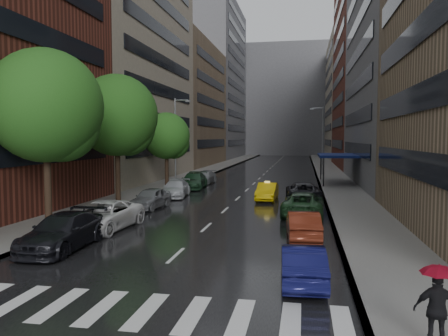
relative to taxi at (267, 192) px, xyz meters
The scene contains 18 objects.
ground 21.50m from the taxi, 96.71° to the right, with size 220.00×220.00×0.00m, color gray.
road 28.78m from the taxi, 95.01° to the left, with size 14.00×140.00×0.01m, color black.
sidewalk_left 30.89m from the taxi, 111.88° to the left, with size 4.00×140.00×0.15m, color gray.
sidewalk_right 29.39m from the taxi, 77.24° to the left, with size 4.00×140.00×0.15m, color gray.
crosswalk 23.47m from the taxi, 95.65° to the right, with size 13.15×2.80×0.01m.
buildings_left 44.07m from the taxi, 115.06° to the left, with size 8.00×108.00×38.00m.
buildings_right 40.14m from the taxi, 70.55° to the left, with size 8.05×109.10×36.00m.
building_far 97.89m from the taxi, 91.49° to the left, with size 40.00×14.00×32.00m, color slate.
tree_near 18.34m from the taxi, 129.98° to the right, with size 6.25×6.25×9.96m.
tree_mid 13.25m from the taxi, 160.43° to the right, with size 6.20×6.20×9.88m.
tree_far 14.52m from the taxi, 143.68° to the left, with size 4.82×4.82×7.69m.
taxi is the anchor object (origin of this frame).
parked_cars_left 9.00m from the taxi, 151.57° to the right, with size 3.04×34.11×1.60m.
parked_cars_right 7.56m from the taxi, 67.53° to the right, with size 3.02×24.91×1.58m.
ped_red_umbrella 25.24m from the taxi, 76.20° to the right, with size 1.09×0.82×2.01m.
street_lamp_left 14.04m from the taxi, 139.76° to the left, with size 1.74×0.22×9.00m.
street_lamp_right 24.58m from the taxi, 77.58° to the left, with size 1.74×0.22×9.00m.
awning 15.31m from the taxi, 64.64° to the left, with size 4.00×8.00×3.12m.
Camera 1 is at (5.39, -13.87, 5.09)m, focal length 35.00 mm.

